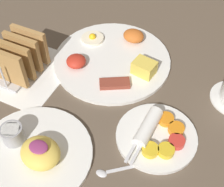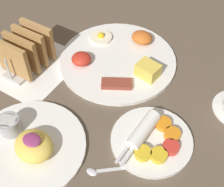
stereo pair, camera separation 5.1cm
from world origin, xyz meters
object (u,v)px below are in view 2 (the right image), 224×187
plate_breakfast (119,59)px  plate_condiments (152,139)px  plate_foreground (28,144)px  toast_rack (27,51)px

plate_breakfast → plate_condiments: plate_breakfast is taller
plate_condiments → plate_foreground: 0.27m
plate_breakfast → plate_condiments: (0.19, -0.18, 0.00)m
plate_breakfast → toast_rack: (-0.20, -0.14, 0.04)m
toast_rack → plate_foreground: bearing=-49.3°
plate_condiments → toast_rack: bearing=173.4°
plate_condiments → toast_rack: toast_rack is taller
plate_breakfast → toast_rack: toast_rack is taller
plate_condiments → toast_rack: (-0.39, 0.05, 0.04)m
plate_breakfast → plate_foreground: bearing=-94.3°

